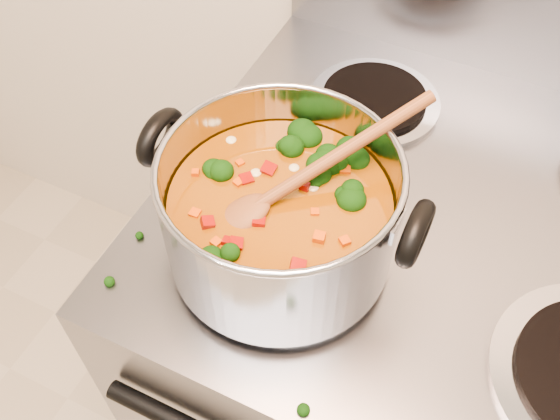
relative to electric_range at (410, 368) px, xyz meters
name	(u,v)px	position (x,y,z in m)	size (l,w,h in m)	color
electric_range	(410,368)	(0.00, 0.00, 0.00)	(0.78, 0.70, 1.08)	gray
stockpot	(280,213)	(-0.19, -0.16, 0.54)	(0.32, 0.26, 0.16)	#A6A5AD
wooden_spoon	(291,184)	(-0.18, -0.14, 0.58)	(0.18, 0.23, 0.10)	brown
cooktop_crumbs	(316,252)	(-0.15, -0.13, 0.46)	(0.29, 0.35, 0.01)	black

